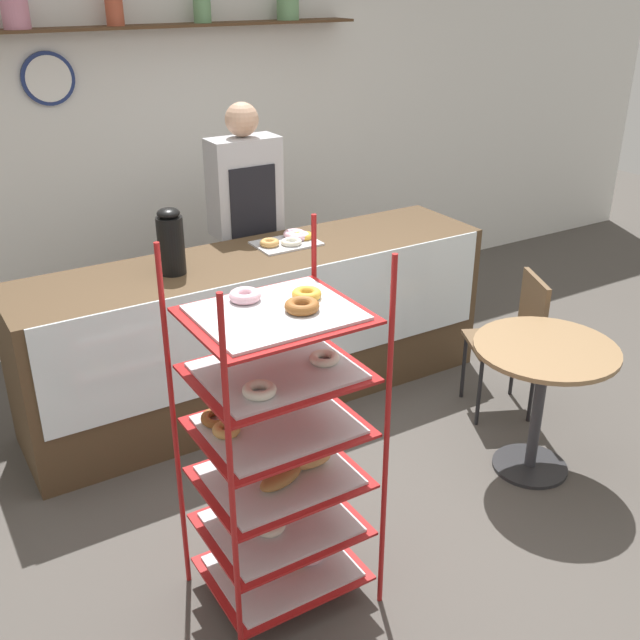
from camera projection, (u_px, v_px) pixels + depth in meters
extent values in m
plane|color=#4C4742|center=(357.00, 486.00, 3.96)|extent=(14.00, 14.00, 0.00)
cube|color=white|center=(166.00, 146.00, 5.32)|extent=(10.00, 0.06, 2.70)
cube|color=#4C331E|center=(163.00, 26.00, 4.86)|extent=(2.82, 0.24, 0.02)
cylinder|color=#CC7F99|center=(16.00, 15.00, 4.39)|extent=(0.16, 0.16, 0.16)
cylinder|color=#B24C33|center=(114.00, 10.00, 4.67)|extent=(0.11, 0.11, 0.19)
cylinder|color=#669966|center=(202.00, 10.00, 4.95)|extent=(0.12, 0.12, 0.15)
cylinder|color=#669966|center=(288.00, 9.00, 5.27)|extent=(0.16, 0.16, 0.14)
cylinder|color=navy|center=(48.00, 79.00, 4.71)|extent=(0.33, 0.03, 0.33)
cylinder|color=white|center=(49.00, 79.00, 4.69)|extent=(0.28, 0.00, 0.28)
cube|color=#4C3823|center=(261.00, 329.00, 4.59)|extent=(2.90, 0.67, 0.97)
cube|color=silver|center=(287.00, 324.00, 4.25)|extent=(2.78, 0.01, 0.62)
cylinder|color=#A51919|center=(232.00, 503.00, 2.60)|extent=(0.02, 0.02, 1.59)
cylinder|color=#A51919|center=(386.00, 447.00, 2.91)|extent=(0.02, 0.02, 1.59)
cylinder|color=#A51919|center=(175.00, 429.00, 3.02)|extent=(0.02, 0.02, 1.59)
cylinder|color=#A51919|center=(314.00, 387.00, 3.33)|extent=(0.02, 0.02, 1.59)
cube|color=#A51919|center=(282.00, 568.00, 3.25)|extent=(0.63, 0.52, 0.01)
cube|color=silver|center=(282.00, 566.00, 3.24)|extent=(0.56, 0.46, 0.01)
torus|color=brown|center=(264.00, 547.00, 3.32)|extent=(0.11, 0.11, 0.03)
torus|color=tan|center=(233.00, 556.00, 3.27)|extent=(0.11, 0.11, 0.04)
torus|color=tan|center=(295.00, 556.00, 3.26)|extent=(0.13, 0.13, 0.04)
torus|color=#EAB2C1|center=(276.00, 552.00, 3.29)|extent=(0.10, 0.10, 0.03)
torus|color=#EAB2C1|center=(310.00, 553.00, 3.28)|extent=(0.14, 0.14, 0.04)
cube|color=#A51919|center=(281.00, 524.00, 3.15)|extent=(0.63, 0.52, 0.01)
cube|color=silver|center=(281.00, 522.00, 3.14)|extent=(0.56, 0.46, 0.01)
torus|color=silver|center=(264.00, 496.00, 3.26)|extent=(0.13, 0.13, 0.03)
torus|color=tan|center=(264.00, 517.00, 3.13)|extent=(0.12, 0.12, 0.04)
torus|color=silver|center=(269.00, 525.00, 3.08)|extent=(0.13, 0.13, 0.04)
cube|color=#A51919|center=(280.00, 477.00, 3.04)|extent=(0.63, 0.52, 0.01)
cube|color=silver|center=(280.00, 475.00, 3.04)|extent=(0.56, 0.46, 0.01)
ellipsoid|color=olive|center=(281.00, 478.00, 2.96)|extent=(0.23, 0.15, 0.06)
ellipsoid|color=tan|center=(309.00, 459.00, 3.07)|extent=(0.20, 0.11, 0.07)
cube|color=#A51919|center=(278.00, 427.00, 2.94)|extent=(0.63, 0.52, 0.01)
cube|color=silver|center=(278.00, 425.00, 2.94)|extent=(0.56, 0.46, 0.01)
torus|color=tan|center=(226.00, 430.00, 2.86)|extent=(0.11, 0.11, 0.04)
torus|color=brown|center=(218.00, 418.00, 2.94)|extent=(0.13, 0.13, 0.04)
cube|color=#A51919|center=(277.00, 373.00, 2.84)|extent=(0.63, 0.52, 0.01)
cube|color=silver|center=(277.00, 371.00, 2.83)|extent=(0.56, 0.46, 0.01)
torus|color=silver|center=(259.00, 390.00, 2.66)|extent=(0.12, 0.12, 0.04)
torus|color=silver|center=(325.00, 358.00, 2.88)|extent=(0.12, 0.12, 0.03)
cube|color=#A51919|center=(275.00, 316.00, 2.74)|extent=(0.63, 0.52, 0.01)
cube|color=silver|center=(275.00, 313.00, 2.73)|extent=(0.56, 0.46, 0.01)
torus|color=brown|center=(302.00, 306.00, 2.72)|extent=(0.13, 0.13, 0.04)
torus|color=#EAB2C1|center=(245.00, 296.00, 2.81)|extent=(0.12, 0.12, 0.04)
torus|color=gold|center=(307.00, 294.00, 2.83)|extent=(0.11, 0.11, 0.04)
cube|color=#282833|center=(249.00, 298.00, 5.08)|extent=(0.27, 0.19, 0.93)
cube|color=#B2B2B7|center=(245.00, 186.00, 4.75)|extent=(0.45, 0.22, 0.61)
cube|color=black|center=(253.00, 207.00, 4.71)|extent=(0.31, 0.01, 0.52)
sphere|color=tan|center=(242.00, 119.00, 4.57)|extent=(0.21, 0.21, 0.21)
cylinder|color=#262628|center=(529.00, 466.00, 4.11)|extent=(0.40, 0.40, 0.02)
cylinder|color=#333338|center=(538.00, 410.00, 3.96)|extent=(0.06, 0.06, 0.70)
cylinder|color=olive|center=(546.00, 349.00, 3.80)|extent=(0.73, 0.73, 0.02)
cylinder|color=black|center=(464.00, 366.00, 4.70)|extent=(0.02, 0.02, 0.44)
cylinder|color=black|center=(479.00, 392.00, 4.41)|extent=(0.02, 0.02, 0.44)
cylinder|color=black|center=(513.00, 364.00, 4.74)|extent=(0.02, 0.02, 0.44)
cylinder|color=black|center=(532.00, 389.00, 4.44)|extent=(0.02, 0.02, 0.44)
cube|color=brown|center=(501.00, 343.00, 4.48)|extent=(0.51, 0.51, 0.03)
cube|color=brown|center=(533.00, 310.00, 4.40)|extent=(0.18, 0.34, 0.40)
cylinder|color=black|center=(171.00, 246.00, 4.05)|extent=(0.15, 0.15, 0.32)
ellipsoid|color=black|center=(168.00, 213.00, 3.98)|extent=(0.12, 0.12, 0.06)
cube|color=silver|center=(286.00, 243.00, 4.55)|extent=(0.38, 0.27, 0.01)
torus|color=tan|center=(270.00, 243.00, 4.49)|extent=(0.12, 0.12, 0.04)
torus|color=#EAB2C1|center=(294.00, 234.00, 4.64)|extent=(0.14, 0.14, 0.04)
torus|color=silver|center=(291.00, 242.00, 4.51)|extent=(0.13, 0.13, 0.03)
torus|color=#EAB2C1|center=(299.00, 236.00, 4.61)|extent=(0.14, 0.14, 0.04)
torus|color=gold|center=(304.00, 236.00, 4.62)|extent=(0.12, 0.12, 0.03)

